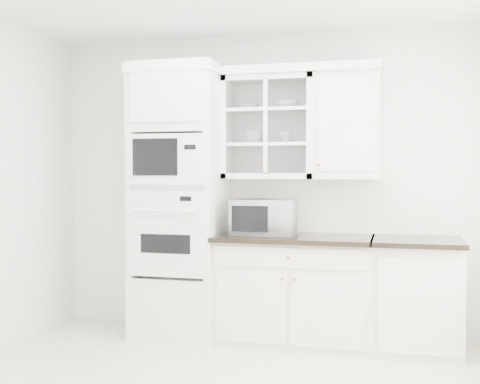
# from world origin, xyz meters

# --- Properties ---
(room_shell) EXTENTS (4.00, 3.50, 2.70)m
(room_shell) POSITION_xyz_m (0.00, 0.43, 1.78)
(room_shell) COLOR white
(room_shell) RESTS_ON ground
(oven_column) EXTENTS (0.76, 0.68, 2.40)m
(oven_column) POSITION_xyz_m (-0.75, 1.42, 1.20)
(oven_column) COLOR white
(oven_column) RESTS_ON ground
(base_cabinet_run) EXTENTS (1.32, 0.67, 0.92)m
(base_cabinet_run) POSITION_xyz_m (0.28, 1.45, 0.46)
(base_cabinet_run) COLOR white
(base_cabinet_run) RESTS_ON ground
(extra_base_cabinet) EXTENTS (0.72, 0.67, 0.92)m
(extra_base_cabinet) POSITION_xyz_m (1.28, 1.45, 0.46)
(extra_base_cabinet) COLOR white
(extra_base_cabinet) RESTS_ON ground
(upper_cabinet_glass) EXTENTS (0.80, 0.33, 0.90)m
(upper_cabinet_glass) POSITION_xyz_m (0.03, 1.58, 1.85)
(upper_cabinet_glass) COLOR white
(upper_cabinet_glass) RESTS_ON room_shell
(upper_cabinet_solid) EXTENTS (0.55, 0.33, 0.90)m
(upper_cabinet_solid) POSITION_xyz_m (0.71, 1.58, 1.85)
(upper_cabinet_solid) COLOR white
(upper_cabinet_solid) RESTS_ON room_shell
(crown_molding) EXTENTS (2.14, 0.38, 0.07)m
(crown_molding) POSITION_xyz_m (-0.07, 1.56, 2.33)
(crown_molding) COLOR white
(crown_molding) RESTS_ON room_shell
(countertop_microwave) EXTENTS (0.53, 0.44, 0.31)m
(countertop_microwave) POSITION_xyz_m (0.02, 1.43, 1.07)
(countertop_microwave) COLOR white
(countertop_microwave) RESTS_ON base_cabinet_run
(bowl_a) EXTENTS (0.21, 0.21, 0.05)m
(bowl_a) POSITION_xyz_m (-0.16, 1.57, 2.03)
(bowl_a) COLOR white
(bowl_a) RESTS_ON upper_cabinet_glass
(bowl_b) EXTENTS (0.27, 0.27, 0.07)m
(bowl_b) POSITION_xyz_m (0.18, 1.60, 2.04)
(bowl_b) COLOR white
(bowl_b) RESTS_ON upper_cabinet_glass
(cup_a) EXTENTS (0.15, 0.15, 0.11)m
(cup_a) POSITION_xyz_m (-0.11, 1.60, 1.76)
(cup_a) COLOR white
(cup_a) RESTS_ON upper_cabinet_glass
(cup_b) EXTENTS (0.14, 0.14, 0.10)m
(cup_b) POSITION_xyz_m (0.17, 1.60, 1.76)
(cup_b) COLOR white
(cup_b) RESTS_ON upper_cabinet_glass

